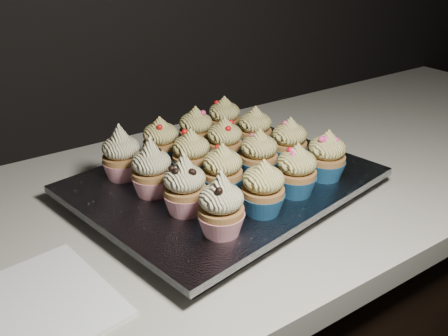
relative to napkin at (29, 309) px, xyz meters
name	(u,v)px	position (x,y,z in m)	size (l,w,h in m)	color
worktop	(99,237)	(0.14, 0.13, -0.02)	(2.44, 0.64, 0.04)	silver
napkin	(29,309)	(0.00, 0.00, 0.00)	(0.18, 0.18, 0.00)	white
baking_tray	(224,189)	(0.35, 0.10, 0.01)	(0.42, 0.32, 0.02)	black
foil_lining	(224,180)	(0.35, 0.10, 0.03)	(0.45, 0.35, 0.01)	silver
cupcake_0	(221,207)	(0.25, -0.04, 0.07)	(0.06, 0.06, 0.10)	#B0182E
cupcake_1	(263,189)	(0.33, -0.02, 0.07)	(0.06, 0.06, 0.08)	#1B5383
cupcake_2	(296,171)	(0.40, -0.01, 0.07)	(0.06, 0.06, 0.08)	#1B5383
cupcake_3	(326,156)	(0.48, 0.00, 0.07)	(0.06, 0.06, 0.08)	#1B5383
cupcake_4	(185,187)	(0.24, 0.04, 0.07)	(0.06, 0.06, 0.10)	#B0182E
cupcake_5	(222,171)	(0.31, 0.05, 0.07)	(0.06, 0.06, 0.08)	#1B5383
cupcake_6	(259,155)	(0.39, 0.07, 0.07)	(0.06, 0.06, 0.08)	#1B5383
cupcake_7	(289,143)	(0.47, 0.08, 0.07)	(0.06, 0.06, 0.08)	#1B5383
cupcake_8	(152,170)	(0.23, 0.12, 0.07)	(0.06, 0.06, 0.10)	#B0182E
cupcake_9	(191,155)	(0.30, 0.13, 0.07)	(0.06, 0.06, 0.08)	#1B5383
cupcake_10	(225,142)	(0.38, 0.14, 0.07)	(0.06, 0.06, 0.08)	#1B5383
cupcake_11	(255,130)	(0.46, 0.16, 0.07)	(0.06, 0.06, 0.08)	#1B5383
cupcake_12	(121,155)	(0.21, 0.19, 0.07)	(0.06, 0.06, 0.10)	#B0182E
cupcake_13	(161,142)	(0.29, 0.21, 0.07)	(0.06, 0.06, 0.08)	#1B5383
cupcake_14	(196,131)	(0.37, 0.22, 0.07)	(0.06, 0.06, 0.08)	#1B5383
cupcake_15	(224,119)	(0.44, 0.24, 0.07)	(0.06, 0.06, 0.08)	#1B5383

